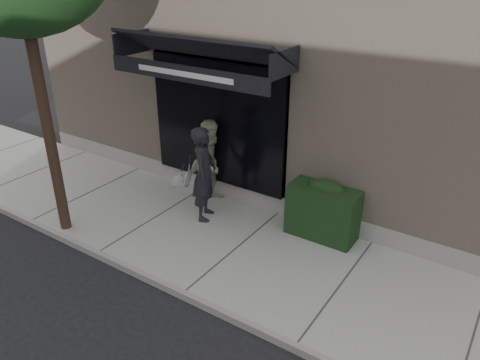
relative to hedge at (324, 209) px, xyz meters
The scene contains 7 objects.
ground 1.79m from the hedge, 131.35° to the right, with size 80.00×80.00×0.00m, color black.
sidewalk 1.77m from the hedge, 131.35° to the right, with size 20.00×3.00×0.12m, color gray.
curb 3.07m from the hedge, 111.45° to the right, with size 20.00×0.10×0.14m, color gray.
building_facade 4.39m from the hedge, 106.65° to the left, with size 14.30×8.04×5.64m.
hedge is the anchor object (origin of this frame).
pedestrian_front 2.40m from the hedge, 162.60° to the right, with size 0.83×0.98×1.93m.
pedestrian_back 2.58m from the hedge, behind, with size 0.92×1.05×1.82m.
Camera 1 is at (4.01, -5.96, 4.96)m, focal length 35.00 mm.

